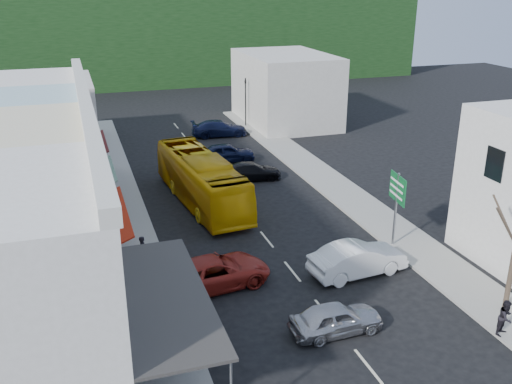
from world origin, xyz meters
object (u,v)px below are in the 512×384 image
(car_silver, at_px, (336,318))
(direction_sign, at_px, (396,211))
(car_white, at_px, (358,262))
(car_red, at_px, (215,273))
(pedestrian_right, at_px, (506,316))
(bus, at_px, (201,181))
(pedestrian_left, at_px, (143,250))
(traffic_signal, at_px, (246,103))

(car_silver, distance_m, direction_sign, 9.41)
(direction_sign, bearing_deg, car_white, -139.06)
(car_red, xyz_separation_m, pedestrian_right, (10.42, -7.84, 0.30))
(car_silver, distance_m, car_red, 6.63)
(car_red, height_order, pedestrian_right, pedestrian_right)
(bus, xyz_separation_m, direction_sign, (8.64, -9.78, 0.62))
(car_red, height_order, pedestrian_left, pedestrian_left)
(pedestrian_right, bearing_deg, traffic_signal, 65.62)
(car_red, height_order, traffic_signal, traffic_signal)
(car_silver, bearing_deg, pedestrian_left, 38.02)
(car_red, height_order, direction_sign, direction_sign)
(car_white, relative_size, direction_sign, 1.02)
(bus, distance_m, pedestrian_right, 20.63)
(car_white, bearing_deg, pedestrian_right, -159.97)
(car_silver, bearing_deg, car_white, -38.60)
(car_red, bearing_deg, pedestrian_right, -134.75)
(bus, relative_size, pedestrian_left, 6.82)
(direction_sign, bearing_deg, pedestrian_right, -83.10)
(car_silver, xyz_separation_m, pedestrian_left, (-6.92, 8.41, 0.30))
(car_red, bearing_deg, car_silver, -151.82)
(car_silver, relative_size, pedestrian_right, 2.59)
(traffic_signal, bearing_deg, pedestrian_left, 67.21)
(car_silver, bearing_deg, traffic_signal, -12.46)
(car_silver, xyz_separation_m, direction_sign, (6.63, 6.52, 1.47))
(traffic_signal, bearing_deg, car_white, 87.90)
(direction_sign, distance_m, traffic_signal, 28.51)
(car_silver, distance_m, pedestrian_right, 6.99)
(traffic_signal, bearing_deg, direction_sign, 94.13)
(bus, relative_size, pedestrian_right, 6.82)
(car_silver, bearing_deg, pedestrian_right, -112.22)
(pedestrian_right, bearing_deg, bus, 90.54)
(car_silver, distance_m, car_white, 5.38)
(bus, relative_size, car_silver, 2.64)
(car_silver, height_order, pedestrian_right, pedestrian_right)
(car_red, xyz_separation_m, pedestrian_left, (-3.03, 3.05, 0.30))
(car_red, bearing_deg, pedestrian_left, 37.07)
(car_silver, xyz_separation_m, car_white, (3.25, 4.29, 0.00))
(car_white, xyz_separation_m, pedestrian_left, (-10.18, 4.12, 0.30))
(car_red, bearing_deg, bus, -17.53)
(pedestrian_left, bearing_deg, pedestrian_right, -126.66)
(car_silver, height_order, direction_sign, direction_sign)
(car_silver, relative_size, car_white, 1.00)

